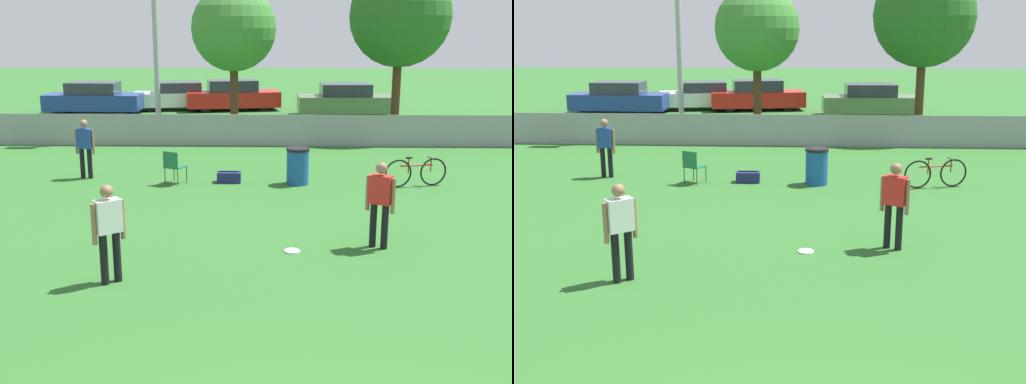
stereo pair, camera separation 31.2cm
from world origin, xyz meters
TOP-DOWN VIEW (x-y plane):
  - fence_backline at (0.00, 18.00)m, footprint 25.70×0.07m
  - tree_near_pole at (-2.05, 20.83)m, footprint 3.24×3.24m
  - tree_far_right at (4.08, 20.28)m, footprint 3.71×3.71m
  - player_thrower_red at (1.45, 7.45)m, footprint 0.51×0.39m
  - player_receiver_white at (-3.18, 5.63)m, footprint 0.47×0.43m
  - spectator_in_blue at (-5.67, 12.98)m, footprint 0.55×0.27m
  - frisbee_disc at (-0.18, 7.18)m, footprint 0.29×0.29m
  - folding_chair_sideline at (-3.16, 12.37)m, footprint 0.62×0.62m
  - bicycle_sideline at (3.18, 12.27)m, footprint 1.68×0.54m
  - trash_bin at (0.11, 12.47)m, footprint 0.61×0.61m
  - gear_bag_sideline at (-1.72, 12.60)m, footprint 0.63×0.35m
  - parked_car_blue at (-9.05, 26.23)m, footprint 4.56×1.80m
  - parked_car_white at (-5.27, 27.91)m, footprint 4.57×2.47m
  - parked_car_red at (-2.54, 27.72)m, footprint 4.83×2.49m
  - parked_car_olive at (2.83, 25.93)m, footprint 4.44×1.94m

SIDE VIEW (x-z plane):
  - frisbee_disc at x=-0.18m, z-range 0.00..0.03m
  - gear_bag_sideline at x=-1.72m, z-range -0.01..0.30m
  - bicycle_sideline at x=3.18m, z-range -0.01..0.78m
  - trash_bin at x=0.11m, z-range 0.00..0.97m
  - folding_chair_sideline at x=-3.16m, z-range 0.07..0.96m
  - fence_backline at x=0.00m, z-range -0.05..1.16m
  - parked_car_white at x=-5.27m, z-range -0.01..1.35m
  - parked_car_olive at x=2.83m, z-range -0.04..1.44m
  - parked_car_red at x=-2.54m, z-range -0.04..1.45m
  - parked_car_blue at x=-9.05m, z-range -0.03..1.47m
  - spectator_in_blue at x=-5.67m, z-range 0.12..1.75m
  - player_thrower_red at x=1.45m, z-range 0.13..1.78m
  - player_receiver_white at x=-3.18m, z-range 0.13..1.78m
  - tree_near_pole at x=-2.05m, z-range 1.16..6.76m
  - tree_far_right at x=4.08m, z-range 1.26..7.54m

